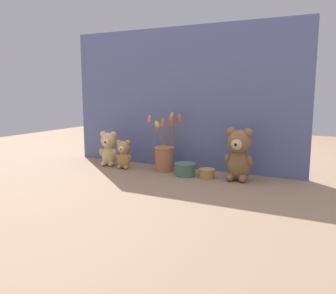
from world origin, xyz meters
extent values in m
plane|color=#8E7056|center=(0.00, 0.00, 0.00)|extent=(4.00, 4.00, 0.00)
cube|color=slate|center=(0.00, 0.17, 0.38)|extent=(1.36, 0.02, 0.76)
ellipsoid|color=olive|center=(0.38, 0.03, 0.07)|extent=(0.11, 0.09, 0.15)
sphere|color=olive|center=(0.38, 0.03, 0.19)|extent=(0.11, 0.11, 0.11)
sphere|color=#D1B289|center=(0.38, -0.02, 0.18)|extent=(0.05, 0.05, 0.05)
sphere|color=black|center=(0.38, -0.04, 0.18)|extent=(0.02, 0.02, 0.02)
sphere|color=olive|center=(0.42, 0.03, 0.23)|extent=(0.04, 0.04, 0.04)
sphere|color=olive|center=(0.34, 0.02, 0.23)|extent=(0.04, 0.04, 0.04)
ellipsoid|color=olive|center=(0.43, 0.02, 0.10)|extent=(0.03, 0.05, 0.07)
ellipsoid|color=olive|center=(0.33, 0.02, 0.10)|extent=(0.03, 0.05, 0.07)
ellipsoid|color=olive|center=(0.41, -0.01, 0.02)|extent=(0.04, 0.06, 0.04)
ellipsoid|color=olive|center=(0.35, -0.01, 0.02)|extent=(0.04, 0.06, 0.04)
ellipsoid|color=#DBBC84|center=(-0.38, 0.02, 0.06)|extent=(0.10, 0.09, 0.11)
sphere|color=#DBBC84|center=(-0.38, 0.02, 0.15)|extent=(0.09, 0.09, 0.09)
sphere|color=beige|center=(-0.37, -0.01, 0.14)|extent=(0.04, 0.04, 0.04)
sphere|color=black|center=(-0.37, -0.03, 0.14)|extent=(0.01, 0.01, 0.01)
sphere|color=#DBBC84|center=(-0.35, 0.03, 0.18)|extent=(0.03, 0.03, 0.03)
sphere|color=#DBBC84|center=(-0.41, 0.01, 0.18)|extent=(0.03, 0.03, 0.03)
ellipsoid|color=#DBBC84|center=(-0.34, 0.02, 0.08)|extent=(0.03, 0.04, 0.05)
ellipsoid|color=#DBBC84|center=(-0.42, 0.00, 0.08)|extent=(0.03, 0.04, 0.05)
ellipsoid|color=#DBBC84|center=(-0.35, 0.00, 0.01)|extent=(0.04, 0.05, 0.03)
ellipsoid|color=#DBBC84|center=(-0.40, -0.01, 0.01)|extent=(0.04, 0.05, 0.03)
ellipsoid|color=tan|center=(-0.26, -0.01, 0.05)|extent=(0.08, 0.07, 0.09)
sphere|color=tan|center=(-0.26, -0.01, 0.12)|extent=(0.07, 0.07, 0.07)
sphere|color=beige|center=(-0.25, -0.03, 0.11)|extent=(0.03, 0.03, 0.03)
sphere|color=black|center=(-0.25, -0.05, 0.11)|extent=(0.01, 0.01, 0.01)
sphere|color=tan|center=(-0.24, 0.00, 0.14)|extent=(0.03, 0.03, 0.03)
sphere|color=tan|center=(-0.28, -0.01, 0.14)|extent=(0.03, 0.03, 0.03)
ellipsoid|color=tan|center=(-0.23, 0.00, 0.06)|extent=(0.03, 0.04, 0.04)
ellipsoid|color=tan|center=(-0.29, -0.02, 0.06)|extent=(0.03, 0.04, 0.04)
ellipsoid|color=tan|center=(-0.24, -0.02, 0.01)|extent=(0.03, 0.04, 0.02)
ellipsoid|color=tan|center=(-0.27, -0.03, 0.01)|extent=(0.03, 0.04, 0.02)
cylinder|color=#AD7047|center=(-0.03, 0.04, 0.07)|extent=(0.10, 0.10, 0.13)
torus|color=#AD7047|center=(-0.03, 0.04, 0.13)|extent=(0.11, 0.11, 0.01)
cylinder|color=olive|center=(0.01, 0.06, 0.21)|extent=(0.03, 0.06, 0.15)
ellipsoid|color=orange|center=(0.04, 0.07, 0.28)|extent=(0.03, 0.04, 0.05)
cylinder|color=olive|center=(-0.05, 0.06, 0.19)|extent=(0.01, 0.01, 0.12)
ellipsoid|color=orange|center=(-0.05, 0.06, 0.25)|extent=(0.03, 0.03, 0.05)
cylinder|color=olive|center=(0.00, 0.04, 0.20)|extent=(0.01, 0.03, 0.13)
ellipsoid|color=#C65B28|center=(0.01, 0.04, 0.26)|extent=(0.02, 0.03, 0.05)
cylinder|color=olive|center=(-0.08, 0.03, 0.20)|extent=(0.01, 0.07, 0.15)
ellipsoid|color=orange|center=(-0.12, 0.03, 0.28)|extent=(0.02, 0.04, 0.05)
cylinder|color=olive|center=(-0.03, -0.01, 0.19)|extent=(0.06, 0.01, 0.12)
ellipsoid|color=gold|center=(-0.03, -0.03, 0.25)|extent=(0.04, 0.02, 0.04)
cylinder|color=olive|center=(-0.03, 0.08, 0.21)|extent=(0.05, 0.01, 0.16)
ellipsoid|color=gold|center=(-0.02, 0.11, 0.29)|extent=(0.04, 0.03, 0.05)
cylinder|color=tan|center=(0.23, 0.00, 0.02)|extent=(0.07, 0.07, 0.04)
cylinder|color=tan|center=(0.23, 0.00, 0.04)|extent=(0.08, 0.08, 0.01)
cylinder|color=#47705B|center=(0.11, -0.01, 0.03)|extent=(0.10, 0.10, 0.05)
cylinder|color=#47705B|center=(0.11, -0.01, 0.06)|extent=(0.11, 0.11, 0.01)
camera|label=1|loc=(0.83, -1.60, 0.43)|focal=38.00mm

